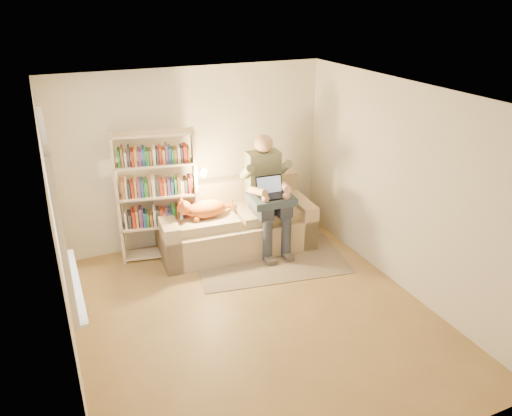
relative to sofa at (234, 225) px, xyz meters
name	(u,v)px	position (x,y,z in m)	size (l,w,h in m)	color
floor	(255,316)	(-0.43, -1.75, -0.35)	(4.50, 4.50, 0.00)	olive
ceiling	(255,96)	(-0.43, -1.75, 2.25)	(4.00, 4.50, 0.02)	white
wall_left	(59,252)	(-2.43, -1.75, 0.95)	(0.02, 4.50, 2.60)	silver
wall_right	(404,189)	(1.57, -1.75, 0.95)	(0.02, 4.50, 2.60)	silver
wall_back	(193,158)	(-0.43, 0.50, 0.95)	(4.00, 0.02, 2.60)	silver
wall_front	(383,338)	(-0.43, -4.00, 0.95)	(4.00, 0.02, 2.60)	silver
window	(63,235)	(-2.37, -1.55, 1.03)	(0.12, 1.52, 1.69)	white
sofa	(234,225)	(0.00, 0.00, 0.00)	(2.30, 1.15, 0.95)	tan
person	(267,188)	(0.44, -0.19, 0.59)	(0.52, 0.80, 1.69)	slate
cat	(200,210)	(-0.56, -0.11, 0.39)	(0.86, 0.33, 0.31)	orange
blanket	(277,199)	(0.51, -0.38, 0.48)	(0.61, 0.50, 0.11)	#2B3C4C
laptop	(277,190)	(0.51, -0.37, 0.61)	(0.41, 0.35, 0.35)	black
bookshelf	(157,190)	(-1.07, 0.15, 0.68)	(1.22, 0.55, 1.85)	beige
rug	(271,260)	(0.30, -0.64, -0.34)	(2.09, 1.24, 0.01)	#81715D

